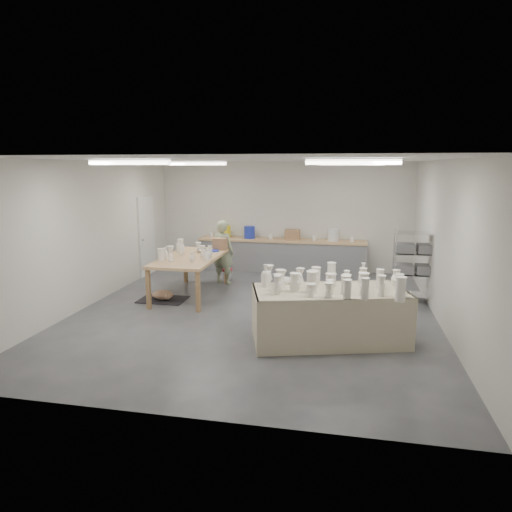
% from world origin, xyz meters
% --- Properties ---
extents(room, '(8.00, 8.02, 3.00)m').
position_xyz_m(room, '(-0.11, 0.08, 2.06)').
color(room, '#424449').
rests_on(room, ground).
extents(back_counter, '(4.60, 0.60, 1.24)m').
position_xyz_m(back_counter, '(-0.01, 3.68, 0.49)').
color(back_counter, tan).
rests_on(back_counter, ground).
extents(wire_shelf, '(0.88, 0.48, 1.80)m').
position_xyz_m(wire_shelf, '(3.20, 1.40, 0.92)').
color(wire_shelf, silver).
rests_on(wire_shelf, ground).
extents(drying_table, '(2.72, 1.84, 1.26)m').
position_xyz_m(drying_table, '(1.51, -1.24, 0.49)').
color(drying_table, olive).
rests_on(drying_table, ground).
extents(work_table, '(1.22, 2.40, 1.28)m').
position_xyz_m(work_table, '(-1.63, 0.98, 0.88)').
color(work_table, tan).
rests_on(work_table, ground).
extents(rug, '(1.00, 0.70, 0.02)m').
position_xyz_m(rug, '(-2.14, 0.42, 0.01)').
color(rug, black).
rests_on(rug, ground).
extents(cat, '(0.52, 0.40, 0.21)m').
position_xyz_m(cat, '(-2.12, 0.41, 0.12)').
color(cat, white).
rests_on(cat, rug).
extents(potter, '(0.66, 0.53, 1.59)m').
position_xyz_m(potter, '(-1.23, 2.09, 0.79)').
color(potter, '#95A27D').
rests_on(potter, ground).
extents(red_stool, '(0.38, 0.38, 0.31)m').
position_xyz_m(red_stool, '(-1.23, 2.36, 0.27)').
color(red_stool, '#B0192D').
rests_on(red_stool, ground).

